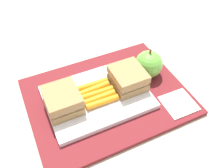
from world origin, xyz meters
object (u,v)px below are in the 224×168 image
object	(u,v)px
sandwich_half_right	(128,78)
apple	(149,64)
paper_napkin	(179,103)
food_tray	(97,97)
carrot_sticks_bundle	(97,93)
sandwich_half_left	(63,100)

from	to	relation	value
sandwich_half_right	apple	world-z (taller)	apple
apple	paper_napkin	size ratio (longest dim) A/B	1.13
food_tray	paper_napkin	world-z (taller)	food_tray
carrot_sticks_bundle	sandwich_half_right	bearing A→B (deg)	-0.08
food_tray	paper_napkin	xyz separation A→B (m)	(0.16, -0.09, -0.00)
food_tray	carrot_sticks_bundle	xyz separation A→B (m)	(0.00, 0.00, 0.01)
sandwich_half_left	paper_napkin	bearing A→B (deg)	-21.34
apple	sandwich_half_left	bearing A→B (deg)	-174.78
sandwich_half_left	carrot_sticks_bundle	distance (m)	0.08
sandwich_half_left	carrot_sticks_bundle	xyz separation A→B (m)	(0.08, 0.00, -0.02)
food_tray	sandwich_half_right	world-z (taller)	sandwich_half_right
sandwich_half_left	sandwich_half_right	world-z (taller)	same
sandwich_half_left	apple	xyz separation A→B (m)	(0.22, 0.02, 0.00)
sandwich_half_right	apple	bearing A→B (deg)	16.79
sandwich_half_left	paper_napkin	size ratio (longest dim) A/B	1.14
food_tray	carrot_sticks_bundle	world-z (taller)	carrot_sticks_bundle
sandwich_half_left	sandwich_half_right	bearing A→B (deg)	0.00
food_tray	sandwich_half_left	bearing A→B (deg)	180.00
sandwich_half_left	food_tray	bearing A→B (deg)	0.00
carrot_sticks_bundle	sandwich_half_left	bearing A→B (deg)	-179.92
sandwich_half_left	carrot_sticks_bundle	bearing A→B (deg)	0.08
apple	sandwich_half_right	bearing A→B (deg)	-163.21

